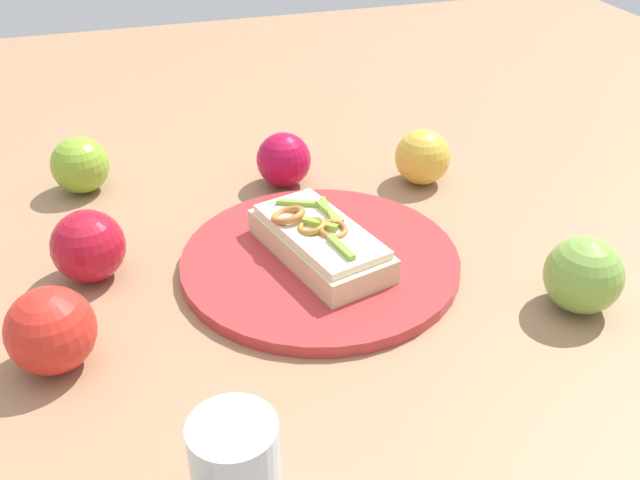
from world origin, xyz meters
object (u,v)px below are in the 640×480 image
(plate, at_px, (320,261))
(apple_5, at_px, (88,246))
(apple_0, at_px, (51,330))
(apple_4, at_px, (80,165))
(drinking_glass, at_px, (236,473))
(sandwich, at_px, (319,241))
(apple_1, at_px, (583,275))
(apple_2, at_px, (423,157))
(apple_3, at_px, (284,160))

(plate, relative_size, apple_5, 3.92)
(plate, distance_m, apple_5, 0.25)
(apple_0, xyz_separation_m, apple_4, (-0.03, -0.34, -0.00))
(apple_0, relative_size, drinking_glass, 0.87)
(sandwich, xyz_separation_m, apple_5, (0.24, -0.05, 0.01))
(apple_4, bearing_deg, sandwich, 133.03)
(apple_4, relative_size, apple_5, 0.95)
(apple_1, bearing_deg, apple_0, -7.53)
(apple_2, height_order, drinking_glass, drinking_glass)
(plate, distance_m, apple_0, 0.29)
(apple_2, bearing_deg, apple_1, 97.60)
(apple_1, xyz_separation_m, apple_2, (0.04, -0.30, -0.00))
(apple_4, height_order, drinking_glass, drinking_glass)
(plate, xyz_separation_m, sandwich, (0.00, -0.00, 0.03))
(apple_2, relative_size, apple_5, 0.94)
(apple_3, bearing_deg, sandwich, 86.34)
(apple_1, distance_m, apple_2, 0.30)
(apple_3, xyz_separation_m, apple_5, (0.25, 0.14, 0.00))
(sandwich, height_order, apple_1, apple_1)
(plate, relative_size, apple_1, 3.91)
(apple_0, height_order, apple_1, apple_0)
(sandwich, distance_m, apple_2, 0.24)
(drinking_glass, bearing_deg, apple_5, -75.61)
(plate, xyz_separation_m, apple_3, (-0.01, -0.20, 0.03))
(plate, relative_size, apple_3, 4.26)
(plate, height_order, apple_1, apple_1)
(apple_4, bearing_deg, apple_1, 139.15)
(apple_3, xyz_separation_m, drinking_glass, (0.16, 0.48, 0.01))
(plate, height_order, apple_5, apple_5)
(drinking_glass, bearing_deg, apple_3, -108.56)
(sandwich, bearing_deg, apple_1, -138.02)
(apple_1, xyz_separation_m, apple_4, (0.47, -0.40, -0.00))
(apple_1, height_order, apple_2, apple_1)
(plate, bearing_deg, sandwich, -51.65)
(plate, height_order, drinking_glass, drinking_glass)
(plate, distance_m, apple_1, 0.27)
(apple_0, bearing_deg, drinking_glass, 120.91)
(apple_2, xyz_separation_m, apple_4, (0.43, -0.11, 0.00))
(apple_1, relative_size, apple_2, 1.07)
(apple_0, height_order, apple_4, apple_0)
(plate, distance_m, apple_2, 0.24)
(apple_3, distance_m, apple_4, 0.26)
(apple_5, bearing_deg, drinking_glass, 104.39)
(apple_2, distance_m, apple_5, 0.44)
(plate, xyz_separation_m, apple_2, (-0.19, -0.15, 0.03))
(apple_2, xyz_separation_m, apple_3, (0.18, -0.05, -0.00))
(apple_2, bearing_deg, apple_3, -15.16)
(plate, relative_size, apple_2, 4.18)
(plate, distance_m, apple_3, 0.20)
(sandwich, height_order, apple_3, apple_3)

